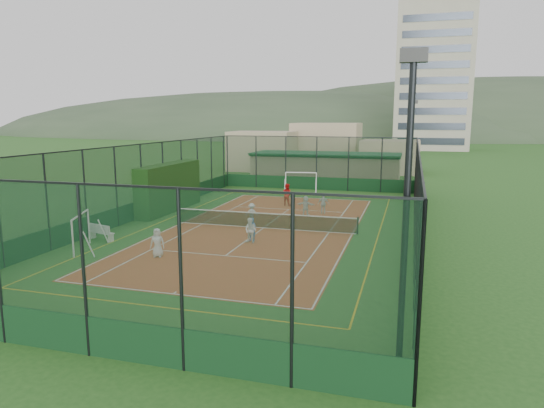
# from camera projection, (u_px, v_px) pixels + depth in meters

# --- Properties ---
(ground) EXTENTS (300.00, 300.00, 0.00)m
(ground) POSITION_uv_depth(u_px,v_px,m) (263.00, 228.00, 30.05)
(ground) COLOR #25571E
(ground) RESTS_ON ground
(court_slab) EXTENTS (11.17, 23.97, 0.01)m
(court_slab) POSITION_uv_depth(u_px,v_px,m) (263.00, 228.00, 30.04)
(court_slab) COLOR #A45224
(court_slab) RESTS_ON ground
(tennis_net) EXTENTS (11.67, 0.12, 1.06)m
(tennis_net) POSITION_uv_depth(u_px,v_px,m) (263.00, 220.00, 29.95)
(tennis_net) COLOR black
(tennis_net) RESTS_ON ground
(perimeter_fence) EXTENTS (18.12, 34.12, 5.00)m
(perimeter_fence) POSITION_uv_depth(u_px,v_px,m) (263.00, 188.00, 29.60)
(perimeter_fence) COLOR #10311D
(perimeter_fence) RESTS_ON ground
(floodlight_se) EXTENTS (0.60, 0.26, 8.25)m
(floodlight_se) POSITION_uv_depth(u_px,v_px,m) (405.00, 233.00, 11.27)
(floodlight_se) COLOR black
(floodlight_se) RESTS_ON ground
(floodlight_ne) EXTENTS (0.60, 0.26, 8.25)m
(floodlight_ne) POSITION_uv_depth(u_px,v_px,m) (412.00, 148.00, 42.65)
(floodlight_ne) COLOR black
(floodlight_ne) RESTS_ON ground
(clubhouse) EXTENTS (15.20, 7.20, 3.15)m
(clubhouse) POSITION_uv_depth(u_px,v_px,m) (326.00, 168.00, 50.57)
(clubhouse) COLOR tan
(clubhouse) RESTS_ON ground
(apartment_tower) EXTENTS (15.00, 12.00, 30.00)m
(apartment_tower) POSITION_uv_depth(u_px,v_px,m) (433.00, 78.00, 101.64)
(apartment_tower) COLOR beige
(apartment_tower) RESTS_ON ground
(distant_hills) EXTENTS (200.00, 60.00, 24.00)m
(distant_hills) POSITION_uv_depth(u_px,v_px,m) (388.00, 137.00, 171.86)
(distant_hills) COLOR #384C33
(distant_hills) RESTS_ON ground
(hedge_left) EXTENTS (1.18, 7.90, 3.46)m
(hedge_left) POSITION_uv_depth(u_px,v_px,m) (170.00, 187.00, 35.41)
(hedge_left) COLOR black
(hedge_left) RESTS_ON ground
(white_bench) EXTENTS (1.78, 0.91, 0.96)m
(white_bench) POSITION_uv_depth(u_px,v_px,m) (101.00, 232.00, 27.01)
(white_bench) COLOR white
(white_bench) RESTS_ON ground
(futsal_goal_near) EXTENTS (2.99, 1.83, 1.86)m
(futsal_goal_near) POSITION_uv_depth(u_px,v_px,m) (81.00, 232.00, 24.92)
(futsal_goal_near) COLOR white
(futsal_goal_near) RESTS_ON ground
(futsal_goal_far) EXTENTS (2.97, 1.24, 1.86)m
(futsal_goal_far) POSITION_uv_depth(u_px,v_px,m) (301.00, 183.00, 43.94)
(futsal_goal_far) COLOR white
(futsal_goal_far) RESTS_ON ground
(child_near_left) EXTENTS (0.79, 0.62, 1.43)m
(child_near_left) POSITION_uv_depth(u_px,v_px,m) (157.00, 243.00, 23.70)
(child_near_left) COLOR white
(child_near_left) RESTS_ON court_slab
(child_near_mid) EXTENTS (0.52, 0.38, 1.29)m
(child_near_mid) POSITION_uv_depth(u_px,v_px,m) (252.00, 230.00, 26.78)
(child_near_mid) COLOR #4871CD
(child_near_mid) RESTS_ON court_slab
(child_near_right) EXTENTS (0.74, 0.61, 1.39)m
(child_near_right) POSITION_uv_depth(u_px,v_px,m) (251.00, 230.00, 26.33)
(child_near_right) COLOR white
(child_near_right) RESTS_ON court_slab
(child_far_left) EXTENTS (0.91, 0.63, 1.29)m
(child_far_left) POSITION_uv_depth(u_px,v_px,m) (252.00, 213.00, 31.38)
(child_far_left) COLOR silver
(child_far_left) RESTS_ON court_slab
(child_far_right) EXTENTS (0.87, 0.50, 1.40)m
(child_far_right) POSITION_uv_depth(u_px,v_px,m) (323.00, 204.00, 34.48)
(child_far_right) COLOR silver
(child_far_right) RESTS_ON court_slab
(child_far_back) EXTENTS (1.28, 0.50, 1.35)m
(child_far_back) POSITION_uv_depth(u_px,v_px,m) (306.00, 205.00, 33.96)
(child_far_back) COLOR silver
(child_far_back) RESTS_ON court_slab
(coach) EXTENTS (0.97, 0.84, 1.71)m
(coach) POSITION_uv_depth(u_px,v_px,m) (287.00, 194.00, 37.63)
(coach) COLOR #B61613
(coach) RESTS_ON court_slab
(tennis_balls) EXTENTS (3.62, 0.82, 0.07)m
(tennis_balls) POSITION_uv_depth(u_px,v_px,m) (276.00, 224.00, 30.93)
(tennis_balls) COLOR #CCE033
(tennis_balls) RESTS_ON court_slab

